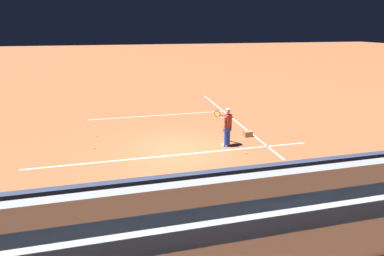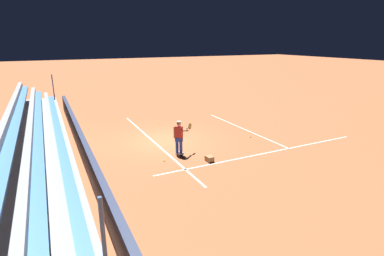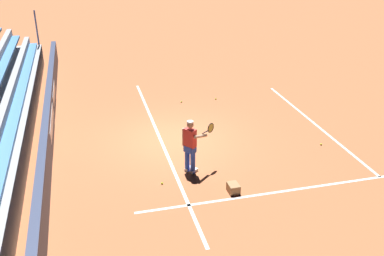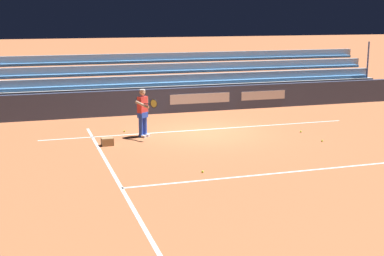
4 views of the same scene
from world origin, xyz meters
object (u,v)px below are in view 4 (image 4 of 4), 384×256
tennis_ball_near_player (301,132)px  tennis_ball_toward_net (203,172)px  tennis_ball_stray_back (322,141)px  ball_box_cardboard (107,142)px  tennis_ball_on_baseline (124,131)px  tennis_player (143,112)px

tennis_ball_near_player → tennis_ball_toward_net: size_ratio=1.00×
tennis_ball_stray_back → ball_box_cardboard: bearing=-13.2°
tennis_ball_stray_back → tennis_ball_on_baseline: bearing=-29.8°
tennis_player → tennis_ball_on_baseline: (0.51, -1.01, -0.86)m
ball_box_cardboard → tennis_ball_near_player: size_ratio=6.06×
tennis_ball_near_player → tennis_ball_toward_net: bearing=36.6°
tennis_player → tennis_ball_stray_back: size_ratio=25.98×
tennis_ball_on_baseline → tennis_ball_toward_net: same height
tennis_player → tennis_ball_near_player: (-5.74, 1.04, -0.86)m
ball_box_cardboard → tennis_ball_stray_back: (-7.16, 1.67, -0.10)m
tennis_ball_stray_back → tennis_ball_near_player: size_ratio=1.00×
ball_box_cardboard → tennis_ball_stray_back: size_ratio=6.06×
tennis_player → tennis_ball_toward_net: tennis_player is taller
ball_box_cardboard → tennis_ball_stray_back: bearing=166.8°
tennis_ball_on_baseline → tennis_ball_toward_net: size_ratio=1.00×
tennis_ball_toward_net → ball_box_cardboard: bearing=-62.4°
ball_box_cardboard → tennis_ball_toward_net: size_ratio=6.06×
tennis_player → tennis_ball_stray_back: bearing=155.8°
tennis_ball_stray_back → tennis_player: bearing=-24.2°
tennis_ball_stray_back → tennis_ball_on_baseline: same height
tennis_ball_stray_back → tennis_ball_near_player: bearing=-90.6°
tennis_player → ball_box_cardboard: bearing=32.2°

